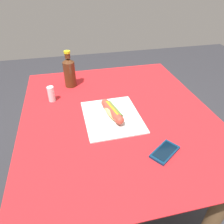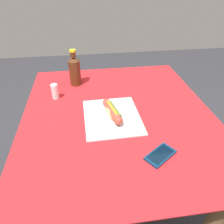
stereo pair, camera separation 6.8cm
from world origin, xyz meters
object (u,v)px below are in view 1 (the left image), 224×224
soda_bottle (69,72)px  salt_shaker (51,94)px  hot_dog (112,111)px  cell_phone (165,152)px

soda_bottle → salt_shaker: 0.19m
hot_dog → cell_phone: (0.28, 0.15, -0.03)m
soda_bottle → cell_phone: bearing=26.5°
hot_dog → soda_bottle: bearing=-154.9°
soda_bottle → salt_shaker: soda_bottle is taller
soda_bottle → salt_shaker: bearing=-36.0°
hot_dog → soda_bottle: 0.41m
cell_phone → soda_bottle: (-0.65, -0.32, 0.09)m
hot_dog → salt_shaker: (-0.22, -0.28, 0.01)m
hot_dog → salt_shaker: size_ratio=2.35×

